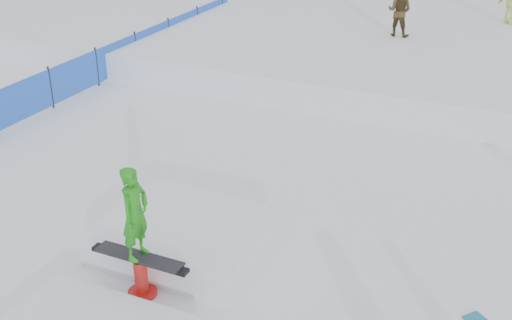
% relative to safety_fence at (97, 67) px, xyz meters
% --- Properties ---
extents(ground, '(120.00, 120.00, 0.00)m').
position_rel_safety_fence_xyz_m(ground, '(6.50, -6.60, -0.55)').
color(ground, white).
extents(snow_midrise, '(50.00, 18.00, 0.80)m').
position_rel_safety_fence_xyz_m(snow_midrise, '(6.50, 9.40, -0.15)').
color(snow_midrise, white).
rests_on(snow_midrise, ground).
extents(safety_fence, '(0.05, 16.00, 1.10)m').
position_rel_safety_fence_xyz_m(safety_fence, '(0.00, 0.00, 0.00)').
color(safety_fence, blue).
rests_on(safety_fence, ground).
extents(walker_olive, '(0.79, 0.64, 1.53)m').
position_rel_safety_fence_xyz_m(walker_olive, '(7.03, 5.85, 1.01)').
color(walker_olive, '#3F3218').
rests_on(walker_olive, snow_midrise).
extents(jib_rail_feature, '(2.60, 4.40, 2.11)m').
position_rel_safety_fence_xyz_m(jib_rail_feature, '(6.44, -6.86, -0.25)').
color(jib_rail_feature, white).
rests_on(jib_rail_feature, ground).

